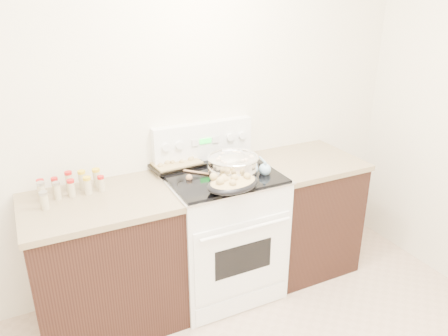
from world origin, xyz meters
TOP-DOWN VIEW (x-y plane):
  - room_shell at (0.00, 0.00)m, footprint 4.10×3.60m
  - counter_left at (-0.48, 1.43)m, footprint 0.93×0.67m
  - counter_right at (1.08, 1.43)m, footprint 0.73×0.67m
  - kitchen_range at (0.35, 1.42)m, footprint 0.78×0.73m
  - mixing_bowl at (0.39, 1.31)m, footprint 0.34×0.34m
  - roasting_pan at (0.30, 1.15)m, footprint 0.40×0.32m
  - baking_sheet at (0.12, 1.68)m, footprint 0.39×0.29m
  - wooden_spoon at (0.14, 1.45)m, footprint 0.19×0.19m
  - blue_ladle at (0.62, 1.29)m, footprint 0.14×0.27m
  - spice_jars at (-0.62, 1.58)m, footprint 0.40×0.24m

SIDE VIEW (x-z plane):
  - counter_left at x=-0.48m, z-range 0.00..0.92m
  - counter_right at x=1.08m, z-range 0.00..0.92m
  - kitchen_range at x=0.35m, z-range -0.12..1.10m
  - wooden_spoon at x=0.14m, z-range 0.93..0.98m
  - baking_sheet at x=0.12m, z-range 0.93..0.99m
  - blue_ladle at x=0.62m, z-range 0.93..1.03m
  - spice_jars at x=-0.62m, z-range 0.91..1.05m
  - roasting_pan at x=0.30m, z-range 0.93..1.05m
  - mixing_bowl at x=0.39m, z-range 0.92..1.12m
  - room_shell at x=0.00m, z-range 0.33..3.08m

